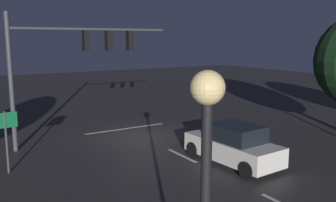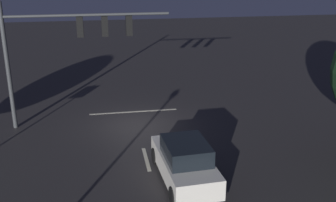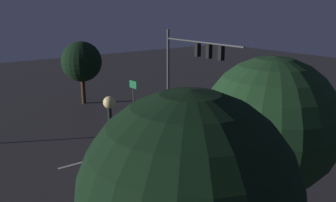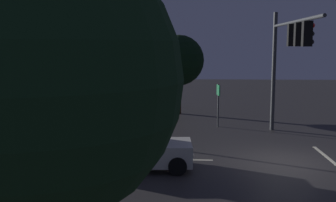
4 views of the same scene
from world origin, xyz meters
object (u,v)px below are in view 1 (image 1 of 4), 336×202
Objects in this scene: route_sign at (6,129)px; traffic_signal_assembly at (74,52)px; car_approaching at (233,145)px; street_lamp_right_kerb at (206,181)px.

traffic_signal_assembly is at bearing -141.81° from route_sign.
car_approaching is 0.92× the size of street_lamp_right_kerb.
street_lamp_right_kerb is at bearing 78.67° from traffic_signal_assembly.
street_lamp_right_kerb is (2.88, 14.40, -1.14)m from traffic_signal_assembly.
car_approaching is (-4.53, 6.72, -3.75)m from traffic_signal_assembly.
street_lamp_right_kerb is 1.96× the size of route_sign.
traffic_signal_assembly reaches higher than car_approaching.
traffic_signal_assembly is 5.51m from route_sign.
traffic_signal_assembly is at bearing -101.33° from street_lamp_right_kerb.
traffic_signal_assembly reaches higher than route_sign.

